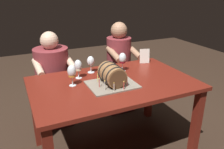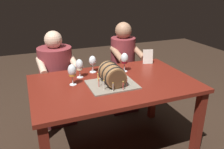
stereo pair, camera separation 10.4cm
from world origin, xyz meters
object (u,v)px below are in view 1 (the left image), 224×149
at_px(person_seated_right, 119,73).
at_px(barrel_cake, 112,76).
at_px(wine_glass_empty, 91,62).
at_px(wine_glass_amber, 72,72).
at_px(wine_glass_white, 78,66).
at_px(dining_table, 113,92).
at_px(person_seated_left, 54,82).
at_px(menu_card, 145,56).
at_px(wine_glass_red, 122,59).

bearing_deg(person_seated_right, barrel_cake, -120.06).
relative_size(wine_glass_empty, wine_glass_amber, 0.89).
bearing_deg(wine_glass_white, dining_table, -39.67).
relative_size(person_seated_left, person_seated_right, 0.96).
distance_m(wine_glass_amber, menu_card, 0.94).
relative_size(dining_table, person_seated_left, 1.32).
xyz_separation_m(barrel_cake, person_seated_right, (0.46, 0.79, -0.32)).
xyz_separation_m(person_seated_left, person_seated_right, (0.83, -0.00, -0.01)).
xyz_separation_m(wine_glass_amber, menu_card, (0.90, 0.27, -0.05)).
bearing_deg(wine_glass_amber, wine_glass_empty, 42.87).
bearing_deg(wine_glass_amber, barrel_cake, -22.86).
distance_m(wine_glass_empty, person_seated_right, 0.75).
height_order(barrel_cake, wine_glass_empty, barrel_cake).
distance_m(wine_glass_white, person_seated_left, 0.63).
distance_m(menu_card, person_seated_left, 1.08).
xyz_separation_m(dining_table, menu_card, (0.54, 0.34, 0.18)).
relative_size(wine_glass_white, person_seated_left, 0.16).
xyz_separation_m(dining_table, wine_glass_red, (0.20, 0.21, 0.23)).
relative_size(menu_card, person_seated_right, 0.14).
height_order(dining_table, wine_glass_amber, wine_glass_amber).
height_order(wine_glass_red, wine_glass_amber, wine_glass_red).
bearing_deg(menu_card, wine_glass_red, -144.35).
bearing_deg(person_seated_left, person_seated_right, -0.04).
xyz_separation_m(dining_table, barrel_cake, (-0.04, -0.06, 0.19)).
xyz_separation_m(wine_glass_white, person_seated_left, (-0.16, 0.51, -0.34)).
bearing_deg(wine_glass_red, wine_glass_amber, -166.01).
relative_size(wine_glass_amber, person_seated_left, 0.17).
bearing_deg(wine_glass_empty, person_seated_right, 38.87).
height_order(barrel_cake, wine_glass_white, barrel_cake).
relative_size(wine_glass_red, wine_glass_amber, 1.02).
height_order(wine_glass_white, wine_glass_amber, wine_glass_amber).
bearing_deg(barrel_cake, menu_card, 34.56).
distance_m(dining_table, person_seated_left, 0.84).
bearing_deg(barrel_cake, wine_glass_red, 48.61).
height_order(dining_table, wine_glass_empty, wine_glass_empty).
bearing_deg(dining_table, person_seated_right, 60.26).
bearing_deg(wine_glass_amber, dining_table, -11.21).
bearing_deg(dining_table, person_seated_left, 119.70).
bearing_deg(person_seated_right, wine_glass_amber, -139.76).
bearing_deg(wine_glass_empty, person_seated_left, 126.57).
distance_m(dining_table, barrel_cake, 0.20).
relative_size(barrel_cake, wine_glass_amber, 2.19).
xyz_separation_m(wine_glass_amber, person_seated_left, (-0.06, 0.66, -0.34)).
relative_size(dining_table, wine_glass_amber, 7.76).
relative_size(dining_table, menu_card, 9.19).
bearing_deg(wine_glass_white, person_seated_right, 37.14).
bearing_deg(menu_card, wine_glass_white, -156.20).
height_order(wine_glass_white, person_seated_right, person_seated_right).
height_order(barrel_cake, person_seated_left, person_seated_left).
height_order(wine_glass_white, menu_card, wine_glass_white).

